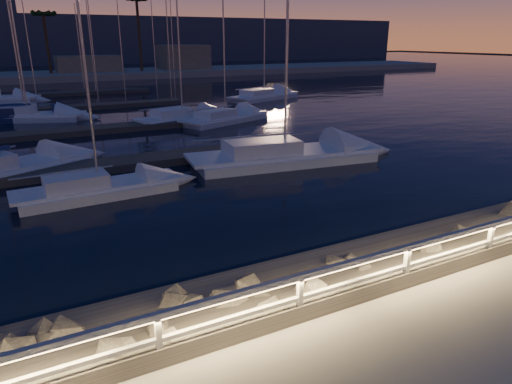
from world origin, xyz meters
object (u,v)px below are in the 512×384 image
(sailboat_h, at_px, (223,117))
(guard_rail, at_px, (254,299))
(sailboat_g, at_px, (180,117))
(sailboat_k, at_px, (25,115))
(sailboat_j, at_px, (23,115))
(sailboat_l, at_px, (263,96))
(sailboat_d, at_px, (280,154))
(sailboat_b, at_px, (94,187))

(sailboat_h, bearing_deg, guard_rail, -133.74)
(sailboat_g, distance_m, sailboat_k, 12.39)
(sailboat_h, height_order, sailboat_k, sailboat_k)
(sailboat_h, bearing_deg, sailboat_k, 128.25)
(guard_rail, relative_size, sailboat_h, 3.29)
(sailboat_j, xyz_separation_m, sailboat_l, (23.04, 2.72, 0.01))
(sailboat_j, bearing_deg, sailboat_g, -28.80)
(sailboat_j, bearing_deg, sailboat_d, -59.37)
(guard_rail, xyz_separation_m, sailboat_g, (7.65, 27.28, -0.96))
(guard_rail, distance_m, sailboat_b, 12.09)
(sailboat_j, bearing_deg, guard_rail, -83.08)
(sailboat_d, distance_m, sailboat_k, 23.42)
(sailboat_d, relative_size, sailboat_k, 1.20)
(guard_rail, height_order, sailboat_h, sailboat_h)
(sailboat_g, bearing_deg, guard_rail, -121.13)
(guard_rail, relative_size, sailboat_b, 3.88)
(sailboat_d, xyz_separation_m, sailboat_k, (-11.31, 20.51, -0.03))
(sailboat_g, xyz_separation_m, sailboat_k, (-10.69, 6.27, 0.02))
(sailboat_g, bearing_deg, sailboat_b, -135.58)
(sailboat_b, height_order, sailboat_k, sailboat_k)
(guard_rail, distance_m, sailboat_l, 41.41)
(sailboat_g, bearing_deg, sailboat_h, -46.13)
(sailboat_g, xyz_separation_m, sailboat_l, (12.19, 9.05, 0.02))
(sailboat_h, distance_m, sailboat_l, 14.22)
(sailboat_h, relative_size, sailboat_l, 0.89)
(sailboat_l, bearing_deg, sailboat_g, -163.47)
(sailboat_d, distance_m, sailboat_g, 14.25)
(sailboat_d, bearing_deg, sailboat_l, 70.83)
(sailboat_l, bearing_deg, sailboat_k, 166.85)
(sailboat_d, bearing_deg, sailboat_g, 99.74)
(sailboat_h, distance_m, sailboat_j, 15.95)
(sailboat_d, relative_size, sailboat_l, 1.14)
(sailboat_h, xyz_separation_m, sailboat_l, (9.28, 10.78, 0.03))
(sailboat_d, bearing_deg, sailboat_h, 86.88)
(sailboat_g, bearing_deg, sailboat_l, 21.13)
(sailboat_j, bearing_deg, sailboat_h, -28.88)
(sailboat_g, xyz_separation_m, sailboat_h, (2.91, -1.72, -0.01))
(guard_rail, relative_size, sailboat_l, 2.93)
(sailboat_d, height_order, sailboat_j, sailboat_d)
(sailboat_h, relative_size, sailboat_j, 1.07)
(guard_rail, relative_size, sailboat_g, 3.35)
(sailboat_b, distance_m, sailboat_d, 9.55)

